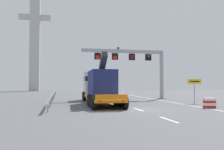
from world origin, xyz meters
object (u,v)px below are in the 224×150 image
(overhead_lane_gantry, at_px, (134,59))
(exit_sign_yellow, at_px, (194,85))
(heavy_haul_truck_orange, at_px, (98,85))
(crash_barrier_striped, at_px, (209,103))
(bridge_pylon_distant, at_px, (35,30))

(overhead_lane_gantry, height_order, exit_sign_yellow, overhead_lane_gantry)
(heavy_haul_truck_orange, height_order, crash_barrier_striped, heavy_haul_truck_orange)
(exit_sign_yellow, bearing_deg, overhead_lane_gantry, 119.25)
(overhead_lane_gantry, height_order, crash_barrier_striped, overhead_lane_gantry)
(crash_barrier_striped, xyz_separation_m, bridge_pylon_distant, (-20.46, 53.14, 17.16))
(overhead_lane_gantry, relative_size, heavy_haul_truck_orange, 0.85)
(exit_sign_yellow, bearing_deg, heavy_haul_truck_orange, 164.93)
(heavy_haul_truck_orange, relative_size, bridge_pylon_distant, 0.41)
(overhead_lane_gantry, bearing_deg, heavy_haul_truck_orange, -138.66)
(overhead_lane_gantry, relative_size, exit_sign_yellow, 4.47)
(exit_sign_yellow, height_order, bridge_pylon_distant, bridge_pylon_distant)
(heavy_haul_truck_orange, distance_m, crash_barrier_striped, 11.99)
(heavy_haul_truck_orange, bearing_deg, exit_sign_yellow, -15.07)
(heavy_haul_truck_orange, height_order, exit_sign_yellow, heavy_haul_truck_orange)
(heavy_haul_truck_orange, height_order, bridge_pylon_distant, bridge_pylon_distant)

